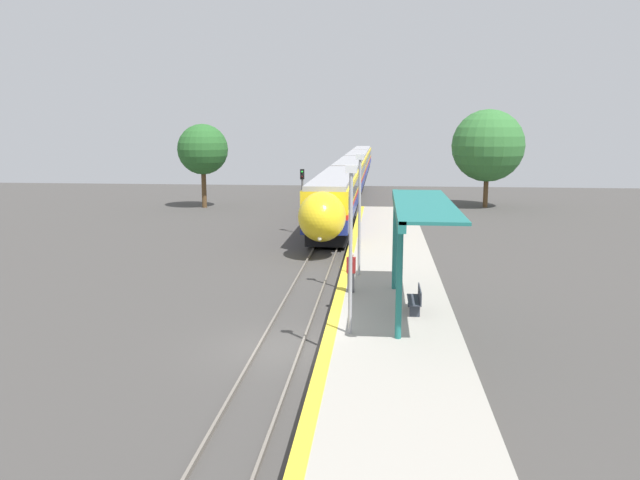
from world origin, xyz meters
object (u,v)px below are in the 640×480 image
railway_signal (302,195)px  lamppost_near (351,239)px  person_waiting (351,271)px  lamppost_mid (360,207)px  train (354,170)px  platform_bench (416,299)px

railway_signal → lamppost_near: lamppost_near is taller
person_waiting → lamppost_near: 5.55m
lamppost_near → railway_signal: bearing=100.8°
railway_signal → lamppost_mid: size_ratio=0.85×
train → platform_bench: train is taller
train → platform_bench: (4.63, -53.74, -0.94)m
lamppost_near → platform_bench: bearing=49.0°
platform_bench → person_waiting: (-2.46, 2.50, 0.37)m
railway_signal → lamppost_mid: (4.50, -15.59, 1.18)m
train → railway_signal: size_ratio=18.63×
person_waiting → lamppost_mid: lamppost_mid is taller
train → lamppost_near: 56.40m
train → platform_bench: size_ratio=52.84×
person_waiting → lamppost_near: lamppost_near is taller
person_waiting → lamppost_mid: bearing=85.9°
lamppost_mid → train: bearing=92.8°
platform_bench → lamppost_mid: lamppost_mid is taller
train → railway_signal: 32.76m
train → railway_signal: bearing=-93.7°
person_waiting → lamppost_mid: size_ratio=0.31×
train → platform_bench: 53.95m
train → lamppost_mid: lamppost_mid is taller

